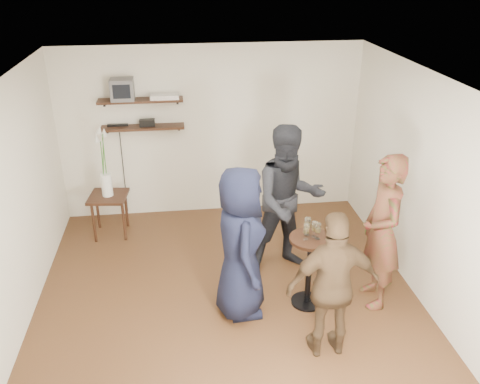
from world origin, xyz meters
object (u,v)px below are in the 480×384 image
(dvd_deck, at_px, (165,96))
(side_table, at_px, (109,202))
(drinks_table, at_px, (309,262))
(person_plaid, at_px, (382,232))
(radio, at_px, (147,123))
(person_dark, at_px, (289,200))
(crt_monitor, at_px, (122,89))
(person_brown, at_px, (333,286))
(person_navy, at_px, (240,244))

(dvd_deck, distance_m, side_table, 1.70)
(dvd_deck, xyz_separation_m, drinks_table, (1.57, -2.45, -1.33))
(side_table, distance_m, person_plaid, 3.82)
(radio, height_order, person_dark, person_dark)
(crt_monitor, distance_m, person_brown, 4.09)
(dvd_deck, bearing_deg, person_navy, -72.73)
(dvd_deck, bearing_deg, radio, 180.00)
(dvd_deck, distance_m, person_brown, 3.78)
(radio, height_order, side_table, radio)
(drinks_table, height_order, person_navy, person_navy)
(drinks_table, bearing_deg, person_brown, -88.35)
(radio, bearing_deg, side_table, -140.62)
(person_dark, bearing_deg, person_navy, -137.18)
(person_navy, relative_size, person_brown, 1.11)
(drinks_table, bearing_deg, person_navy, -178.00)
(crt_monitor, xyz_separation_m, radio, (0.30, 0.00, -0.50))
(crt_monitor, xyz_separation_m, dvd_deck, (0.58, 0.00, -0.12))
(crt_monitor, relative_size, radio, 1.45)
(person_navy, bearing_deg, side_table, 37.64)
(radio, bearing_deg, person_plaid, -43.38)
(radio, distance_m, person_navy, 2.76)
(dvd_deck, height_order, side_table, dvd_deck)
(person_dark, relative_size, person_navy, 1.09)
(radio, height_order, person_brown, person_brown)
(crt_monitor, relative_size, person_dark, 0.17)
(crt_monitor, height_order, person_plaid, crt_monitor)
(radio, distance_m, person_dark, 2.48)
(person_plaid, distance_m, person_dark, 1.21)
(dvd_deck, height_order, person_brown, dvd_deck)
(dvd_deck, bearing_deg, side_table, -150.59)
(person_plaid, bearing_deg, person_dark, -130.36)
(drinks_table, relative_size, person_plaid, 0.48)
(person_navy, distance_m, person_brown, 1.13)
(crt_monitor, bearing_deg, person_dark, -38.89)
(side_table, bearing_deg, person_navy, -50.36)
(dvd_deck, height_order, person_dark, same)
(drinks_table, distance_m, person_navy, 0.86)
(radio, xyz_separation_m, drinks_table, (1.84, -2.45, -0.95))
(dvd_deck, xyz_separation_m, person_dark, (1.48, -1.66, -0.93))
(side_table, height_order, person_brown, person_brown)
(side_table, distance_m, person_brown, 3.70)
(dvd_deck, distance_m, person_plaid, 3.57)
(person_navy, bearing_deg, radio, 20.85)
(side_table, relative_size, person_navy, 0.35)
(radio, bearing_deg, crt_monitor, 180.00)
(side_table, height_order, drinks_table, drinks_table)
(person_plaid, relative_size, person_brown, 1.15)
(crt_monitor, bearing_deg, dvd_deck, 0.00)
(person_brown, bearing_deg, person_plaid, -137.28)
(crt_monitor, bearing_deg, radio, 0.00)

